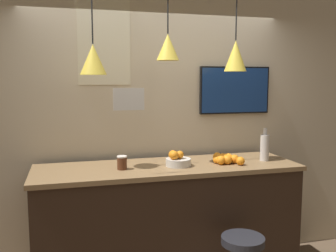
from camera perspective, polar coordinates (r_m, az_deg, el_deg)
name	(u,v)px	position (r m, az deg, el deg)	size (l,w,h in m)	color
back_wall	(156,122)	(3.71, -1.86, 0.63)	(8.00, 0.06, 2.90)	beige
service_counter	(168,225)	(3.49, 0.00, -14.92)	(2.33, 0.71, 1.11)	black
fruit_bowl	(177,160)	(3.28, 1.45, -5.23)	(0.22, 0.22, 0.14)	beige
orange_pile	(225,159)	(3.44, 8.73, -4.96)	(0.25, 0.27, 0.09)	orange
juice_bottle	(265,147)	(3.60, 14.50, -3.11)	(0.08, 0.08, 0.30)	silver
spread_jar	(122,163)	(3.18, -7.02, -5.57)	(0.08, 0.08, 0.12)	#562D19
pendant_lamp_left	(93,59)	(3.14, -11.34, 9.96)	(0.22, 0.22, 0.90)	black
pendant_lamp_middle	(168,47)	(3.25, -0.02, 11.99)	(0.19, 0.19, 0.77)	black
pendant_lamp_right	(235,56)	(3.46, 10.25, 10.50)	(0.20, 0.20, 0.86)	black
mounted_tv	(235,90)	(3.91, 10.14, 5.39)	(0.75, 0.04, 0.48)	black
hanging_menu_board	(129,99)	(2.89, -5.99, 4.09)	(0.24, 0.01, 0.17)	white
wall_poster	(104,41)	(3.59, -9.72, 12.59)	(0.48, 0.01, 0.80)	beige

